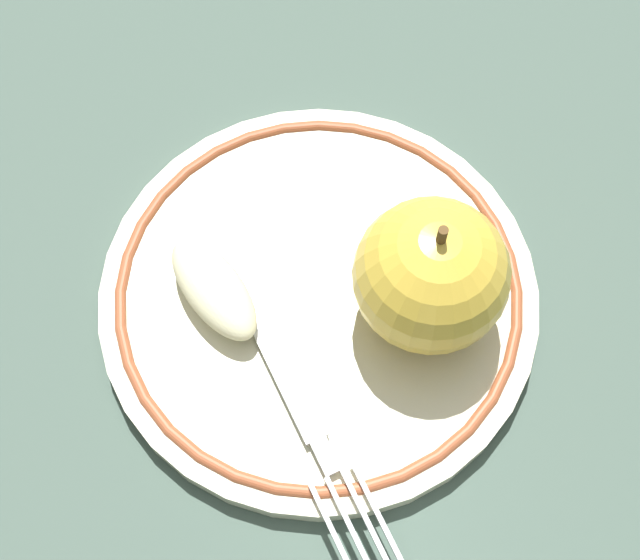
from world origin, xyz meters
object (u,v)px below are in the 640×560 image
at_px(plate, 320,302).
at_px(apple_red_whole, 431,276).
at_px(apple_slice_front, 214,289).
at_px(fork, 305,414).

distance_m(plate, apple_red_whole, 0.07).
bearing_deg(apple_slice_front, plate, 54.82).
relative_size(plate, apple_red_whole, 2.70).
bearing_deg(apple_red_whole, apple_slice_front, 165.89).
height_order(plate, apple_slice_front, apple_slice_front).
bearing_deg(apple_slice_front, apple_red_whole, 51.68).
bearing_deg(plate, fork, -107.77).
distance_m(plate, fork, 0.06).
bearing_deg(plate, apple_red_whole, -17.29).
height_order(apple_red_whole, fork, apple_red_whole).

